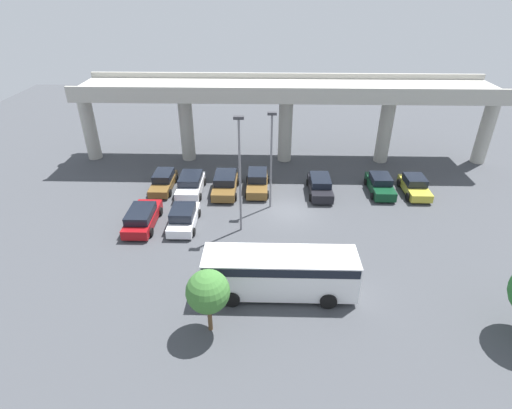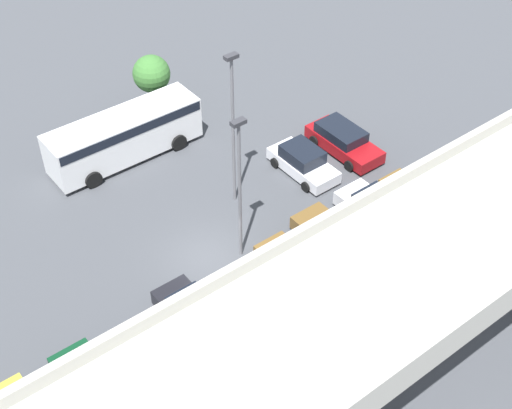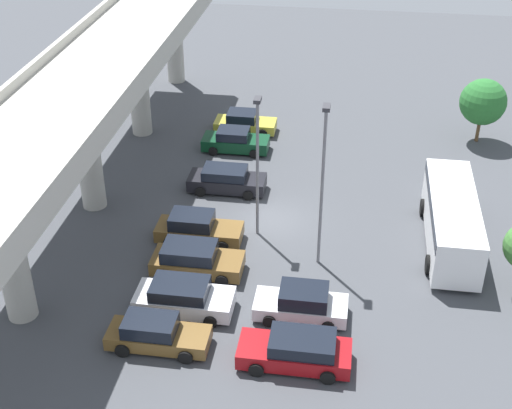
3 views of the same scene
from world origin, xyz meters
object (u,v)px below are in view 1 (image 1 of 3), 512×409
at_px(parked_car_2, 225,184).
at_px(shuttle_bus, 280,271).
at_px(parked_car_7, 163,181).
at_px(parked_car_3, 257,182).
at_px(parked_car_6, 415,186).
at_px(parked_car_4, 320,186).
at_px(tree_front_left, 208,292).
at_px(parked_car_0, 142,217).
at_px(parked_car_8, 191,184).
at_px(lamp_post_mid_lot, 271,154).
at_px(parked_car_5, 380,185).
at_px(parked_car_1, 184,217).
at_px(lamp_post_near_aisle, 240,168).

bearing_deg(parked_car_2, shuttle_bus, 19.08).
distance_m(parked_car_7, shuttle_bus, 17.00).
bearing_deg(parked_car_7, parked_car_3, 90.13).
xyz_separation_m(parked_car_3, parked_car_6, (13.96, -0.34, -0.05)).
xyz_separation_m(parked_car_4, parked_car_6, (8.40, 0.25, -0.03)).
xyz_separation_m(parked_car_4, tree_front_left, (-7.73, -16.06, 1.97)).
xyz_separation_m(parked_car_0, parked_car_8, (2.79, 5.68, 0.02)).
bearing_deg(parked_car_6, lamp_post_mid_lot, -77.63).
distance_m(parked_car_8, tree_front_left, 16.58).
bearing_deg(parked_car_0, parked_car_3, -54.10).
relative_size(parked_car_5, lamp_post_mid_lot, 0.55).
bearing_deg(parked_car_2, lamp_post_mid_lot, 56.82).
xyz_separation_m(parked_car_4, shuttle_bus, (-3.91, -13.00, 0.94)).
bearing_deg(shuttle_bus, parked_car_7, 126.91).
height_order(parked_car_1, shuttle_bus, shuttle_bus).
relative_size(parked_car_3, parked_car_6, 1.08).
bearing_deg(tree_front_left, parked_car_4, 64.29).
distance_m(parked_car_0, parked_car_6, 23.46).
relative_size(parked_car_1, parked_car_2, 0.94).
bearing_deg(tree_front_left, parked_car_1, 107.94).
distance_m(parked_car_7, parked_car_8, 2.68).
relative_size(parked_car_2, lamp_post_mid_lot, 0.57).
xyz_separation_m(parked_car_5, parked_car_8, (-16.89, -0.44, 0.04)).
distance_m(parked_car_0, parked_car_2, 8.24).
height_order(shuttle_bus, tree_front_left, tree_front_left).
height_order(parked_car_1, parked_car_2, parked_car_2).
xyz_separation_m(parked_car_5, shuttle_bus, (-9.30, -13.40, 0.97)).
height_order(lamp_post_mid_lot, tree_front_left, lamp_post_mid_lot).
distance_m(parked_car_4, tree_front_left, 17.93).
bearing_deg(parked_car_6, tree_front_left, -44.67).
xyz_separation_m(lamp_post_mid_lot, tree_front_left, (-3.32, -13.50, -2.03)).
xyz_separation_m(parked_car_1, shuttle_bus, (7.20, -7.36, 0.95)).
bearing_deg(lamp_post_near_aisle, lamp_post_mid_lot, 57.70).
bearing_deg(parked_car_0, parked_car_4, -68.19).
xyz_separation_m(parked_car_8, tree_front_left, (3.77, -16.02, 1.95)).
xyz_separation_m(parked_car_2, parked_car_7, (-5.67, 0.50, -0.07)).
xyz_separation_m(parked_car_2, lamp_post_near_aisle, (1.78, -6.18, 4.38)).
xyz_separation_m(lamp_post_near_aisle, tree_front_left, (-1.08, -9.96, -2.44)).
bearing_deg(tree_front_left, lamp_post_near_aisle, 83.81).
height_order(parked_car_3, lamp_post_mid_lot, lamp_post_mid_lot).
height_order(parked_car_6, parked_car_7, parked_car_6).
relative_size(parked_car_0, lamp_post_near_aisle, 0.55).
height_order(parked_car_0, lamp_post_near_aisle, lamp_post_near_aisle).
height_order(lamp_post_near_aisle, tree_front_left, lamp_post_near_aisle).
bearing_deg(lamp_post_mid_lot, tree_front_left, -103.83).
height_order(parked_car_8, shuttle_bus, shuttle_bus).
xyz_separation_m(parked_car_4, parked_car_7, (-14.10, 0.58, -0.04)).
height_order(parked_car_1, parked_car_4, parked_car_1).
xyz_separation_m(parked_car_1, parked_car_3, (5.54, 6.23, 0.02)).
height_order(parked_car_2, parked_car_8, parked_car_2).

